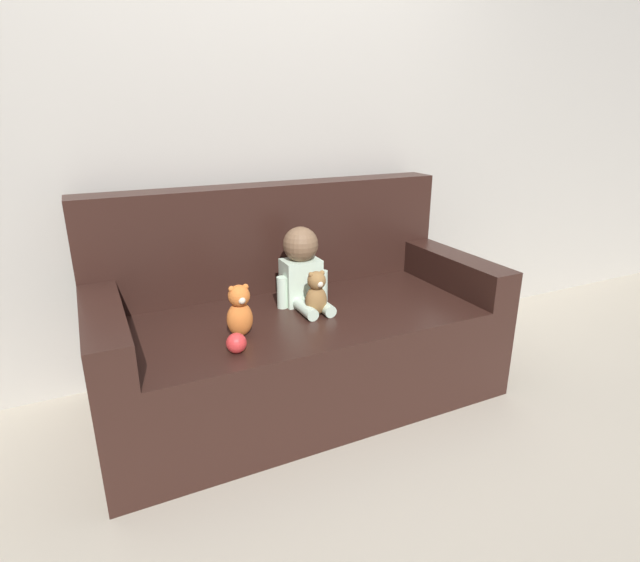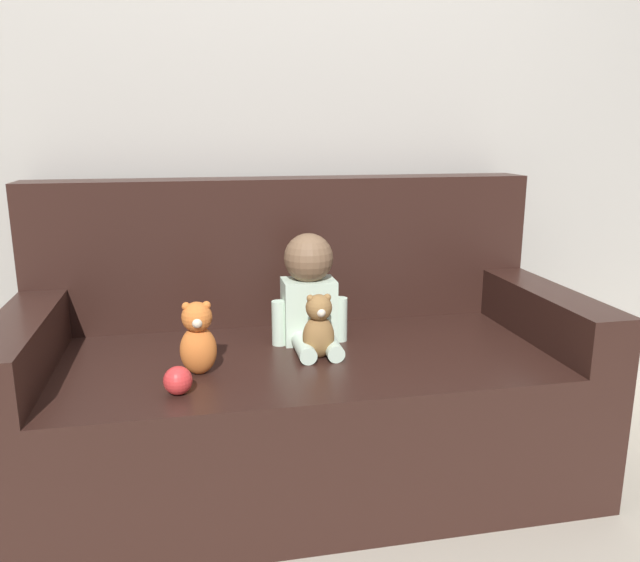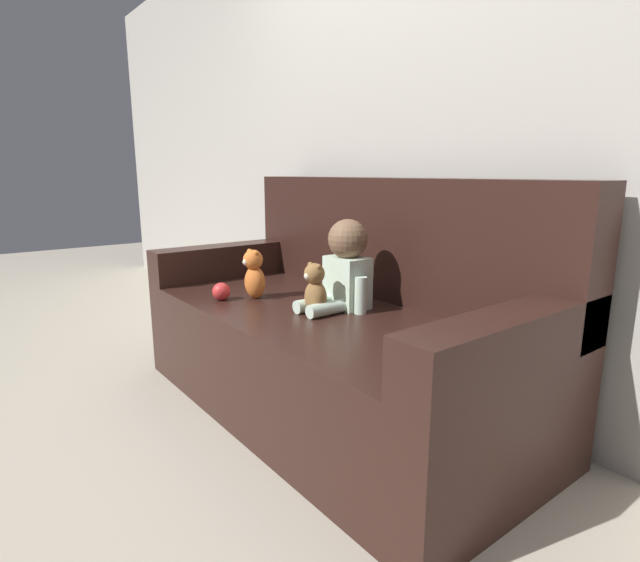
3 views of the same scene
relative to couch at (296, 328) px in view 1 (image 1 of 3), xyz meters
name	(u,v)px [view 1 (image 1 of 3)]	position (x,y,z in m)	size (l,w,h in m)	color
ground_plane	(302,395)	(0.00, -0.06, -0.34)	(12.00, 12.00, 0.00)	#B7AD99
wall_back	(257,125)	(0.00, 0.47, 0.96)	(8.00, 0.05, 2.60)	#ADA89E
couch	(296,328)	(0.00, 0.00, 0.00)	(1.89, 0.90, 1.02)	black
person_baby	(302,269)	(0.04, 0.00, 0.31)	(0.27, 0.32, 0.38)	silver
teddy_bear_brown	(316,294)	(0.04, -0.16, 0.24)	(0.10, 0.10, 0.22)	olive
plush_toy_side	(240,311)	(-0.35, -0.22, 0.24)	(0.11, 0.10, 0.23)	orange
toy_ball	(236,343)	(-0.41, -0.37, 0.17)	(0.08, 0.08, 0.08)	red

